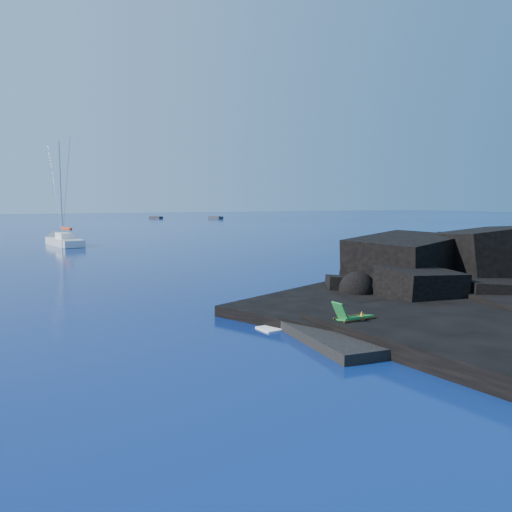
# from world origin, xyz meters

# --- Properties ---
(ground) EXTENTS (400.00, 400.00, 0.00)m
(ground) POSITION_xyz_m (0.00, 0.00, 0.00)
(ground) COLOR #030835
(ground) RESTS_ON ground
(headland) EXTENTS (24.00, 24.00, 3.60)m
(headland) POSITION_xyz_m (13.00, 3.00, 0.00)
(headland) COLOR black
(headland) RESTS_ON ground
(beach) EXTENTS (9.08, 6.86, 0.70)m
(beach) POSITION_xyz_m (4.50, 0.50, 0.00)
(beach) COLOR black
(beach) RESTS_ON ground
(surf_foam) EXTENTS (10.00, 8.00, 0.06)m
(surf_foam) POSITION_xyz_m (5.00, 5.00, 0.00)
(surf_foam) COLOR white
(surf_foam) RESTS_ON ground
(sailboat) EXTENTS (3.83, 11.08, 11.39)m
(sailboat) POSITION_xyz_m (-2.41, 44.86, 0.00)
(sailboat) COLOR silver
(sailboat) RESTS_ON ground
(deck_chair) EXTENTS (1.58, 0.77, 1.06)m
(deck_chair) POSITION_xyz_m (2.35, 0.49, 0.88)
(deck_chair) COLOR #176829
(deck_chair) RESTS_ON beach
(towel) EXTENTS (1.86, 0.94, 0.05)m
(towel) POSITION_xyz_m (6.32, -0.22, 0.37)
(towel) COLOR white
(towel) RESTS_ON beach
(sunbather) EXTENTS (1.69, 0.48, 0.22)m
(sunbather) POSITION_xyz_m (6.32, -0.22, 0.51)
(sunbather) COLOR tan
(sunbather) RESTS_ON towel
(marker_cone) EXTENTS (0.48, 0.48, 0.59)m
(marker_cone) POSITION_xyz_m (2.49, 0.30, 0.65)
(marker_cone) COLOR orange
(marker_cone) RESTS_ON beach
(distant_boat_a) EXTENTS (3.09, 4.69, 0.60)m
(distant_boat_a) POSITION_xyz_m (31.17, 125.43, 0.00)
(distant_boat_a) COLOR black
(distant_boat_a) RESTS_ON ground
(distant_boat_b) EXTENTS (2.69, 5.29, 0.68)m
(distant_boat_b) POSITION_xyz_m (45.45, 115.82, 0.00)
(distant_boat_b) COLOR #29292E
(distant_boat_b) RESTS_ON ground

